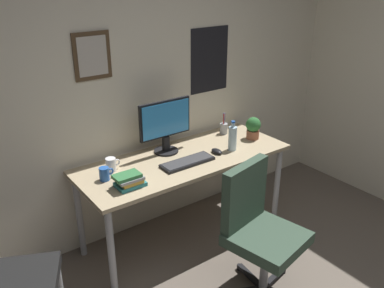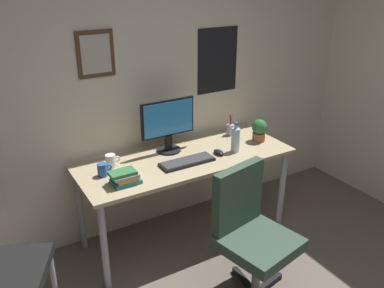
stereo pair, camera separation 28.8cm
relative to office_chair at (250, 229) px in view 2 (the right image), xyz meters
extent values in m
cube|color=beige|center=(-0.22, 1.22, 0.77)|extent=(4.40, 0.08, 2.60)
cube|color=#4C3823|center=(-0.57, 1.18, 1.02)|extent=(0.28, 0.02, 0.34)
cube|color=beige|center=(-0.57, 1.17, 1.02)|extent=(0.22, 0.00, 0.28)
cube|color=black|center=(0.50, 1.18, 0.86)|extent=(0.40, 0.01, 0.56)
cube|color=tan|center=(-0.03, 0.81, 0.20)|extent=(1.73, 0.67, 0.03)
cylinder|color=#9EA0A5|center=(-0.84, 0.53, -0.17)|extent=(0.05, 0.05, 0.71)
cylinder|color=#9EA0A5|center=(0.77, 0.53, -0.17)|extent=(0.05, 0.05, 0.71)
cylinder|color=#9EA0A5|center=(-0.84, 1.08, -0.17)|extent=(0.05, 0.05, 0.71)
cylinder|color=#9EA0A5|center=(0.77, 1.08, -0.17)|extent=(0.05, 0.05, 0.71)
cube|color=#334738|center=(0.02, -0.08, -0.07)|extent=(0.54, 0.54, 0.08)
cube|color=#334738|center=(-0.02, 0.12, 0.20)|extent=(0.43, 0.15, 0.45)
cylinder|color=#9EA0A5|center=(0.02, -0.08, -0.32)|extent=(0.07, 0.07, 0.42)
cube|color=black|center=(0.15, -0.05, -0.49)|extent=(0.28, 0.10, 0.03)
cylinder|color=black|center=(0.29, -0.02, -0.51)|extent=(0.05, 0.05, 0.04)
cube|color=black|center=(0.03, 0.06, -0.49)|extent=(0.07, 0.28, 0.03)
cylinder|color=black|center=(0.05, 0.20, -0.51)|extent=(0.05, 0.05, 0.04)
cube|color=black|center=(-1.43, 0.50, -0.09)|extent=(0.56, 0.56, 0.07)
cylinder|color=#9EA0A5|center=(-1.19, 0.59, -0.33)|extent=(0.05, 0.05, 0.41)
cylinder|color=black|center=(-0.09, 0.98, 0.22)|extent=(0.20, 0.20, 0.01)
cube|color=black|center=(-0.09, 0.98, 0.29)|extent=(0.05, 0.04, 0.12)
cube|color=black|center=(-0.09, 0.99, 0.50)|extent=(0.46, 0.02, 0.30)
cube|color=#338CD8|center=(-0.09, 0.97, 0.50)|extent=(0.43, 0.00, 0.27)
cube|color=black|center=(-0.08, 0.70, 0.22)|extent=(0.43, 0.15, 0.02)
cube|color=#38383A|center=(-0.08, 0.70, 0.24)|extent=(0.41, 0.13, 0.00)
ellipsoid|color=black|center=(0.22, 0.71, 0.23)|extent=(0.06, 0.11, 0.04)
cylinder|color=silver|center=(0.37, 0.69, 0.31)|extent=(0.07, 0.07, 0.20)
cylinder|color=silver|center=(0.37, 0.69, 0.43)|extent=(0.03, 0.03, 0.04)
cylinder|color=#2659B2|center=(0.37, 0.69, 0.46)|extent=(0.03, 0.03, 0.01)
cylinder|color=white|center=(-0.60, 0.94, 0.26)|extent=(0.08, 0.08, 0.10)
torus|color=white|center=(-0.55, 0.94, 0.27)|extent=(0.05, 0.01, 0.05)
cylinder|color=#2659B2|center=(-0.71, 0.83, 0.26)|extent=(0.07, 0.07, 0.10)
torus|color=#2659B2|center=(-0.66, 0.83, 0.27)|extent=(0.05, 0.01, 0.05)
cylinder|color=brown|center=(0.68, 0.77, 0.25)|extent=(0.11, 0.11, 0.07)
sphere|color=#2D6B33|center=(0.68, 0.77, 0.34)|extent=(0.13, 0.13, 0.13)
ellipsoid|color=#287A38|center=(0.65, 0.80, 0.34)|extent=(0.07, 0.08, 0.02)
ellipsoid|color=#287A38|center=(0.71, 0.80, 0.35)|extent=(0.07, 0.08, 0.02)
ellipsoid|color=#287A38|center=(0.65, 0.74, 0.36)|extent=(0.08, 0.07, 0.02)
cylinder|color=#9EA0A5|center=(0.55, 1.01, 0.26)|extent=(0.07, 0.07, 0.09)
cylinder|color=#263FBF|center=(0.55, 1.02, 0.34)|extent=(0.01, 0.01, 0.13)
cylinder|color=red|center=(0.54, 1.00, 0.34)|extent=(0.01, 0.01, 0.13)
cylinder|color=black|center=(0.54, 1.01, 0.34)|extent=(0.01, 0.01, 0.13)
cylinder|color=#9EA0A5|center=(0.56, 1.01, 0.34)|extent=(0.01, 0.03, 0.14)
cylinder|color=#9EA0A5|center=(0.54, 1.01, 0.34)|extent=(0.01, 0.02, 0.14)
cube|color=#26727A|center=(-0.60, 0.65, 0.23)|extent=(0.20, 0.14, 0.03)
cube|color=gold|center=(-0.60, 0.66, 0.26)|extent=(0.15, 0.15, 0.03)
cube|color=gray|center=(-0.61, 0.65, 0.28)|extent=(0.18, 0.14, 0.02)
cube|color=#33723F|center=(-0.63, 0.64, 0.30)|extent=(0.18, 0.12, 0.02)
camera|label=1|loc=(-1.74, -1.62, 1.62)|focal=38.77mm
camera|label=2|loc=(-1.50, -1.78, 1.62)|focal=38.77mm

